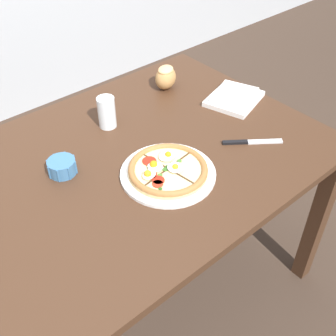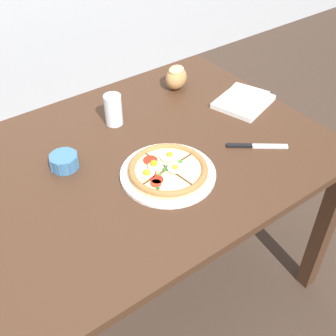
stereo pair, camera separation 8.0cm
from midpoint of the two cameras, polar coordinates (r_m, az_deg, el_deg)
ground_plane at (r=2.00m, az=-4.56°, el=-15.56°), size 12.00×12.00×0.00m
dining_table at (r=1.50m, az=-5.87°, el=-1.34°), size 1.31×0.95×0.76m
pizza at (r=1.34m, az=-1.75°, el=-0.41°), size 0.31×0.31×0.05m
ramekin_bowl at (r=1.40m, az=-15.77°, el=0.18°), size 0.10×0.10×0.05m
napkin_folded at (r=1.73m, az=7.63°, el=9.43°), size 0.25×0.23×0.04m
bread_piece_near at (r=1.79m, az=-1.63°, el=12.21°), size 0.13×0.12×0.10m
knife_main at (r=1.51m, az=9.78°, el=3.47°), size 0.18×0.14×0.01m
water_glass at (r=1.57m, az=-9.74°, el=7.20°), size 0.06×0.06×0.12m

